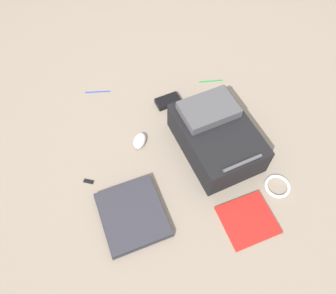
{
  "coord_description": "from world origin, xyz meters",
  "views": [
    {
      "loc": [
        0.84,
        -0.21,
        1.39
      ],
      "look_at": [
        0.01,
        -0.03,
        0.02
      ],
      "focal_mm": 35.14,
      "sensor_mm": 36.0,
      "label": 1
    }
  ],
  "objects_px": {
    "cable_coil": "(277,186)",
    "usb_stick": "(89,181)",
    "backpack": "(216,136)",
    "power_brick": "(168,101)",
    "pen_blue": "(211,81)",
    "laptop": "(132,214)",
    "book_red": "(248,220)",
    "pen_black": "(98,92)",
    "computer_mouse": "(140,141)"
  },
  "relations": [
    {
      "from": "pen_black",
      "to": "pen_blue",
      "type": "bearing_deg",
      "value": 85.16
    },
    {
      "from": "pen_blue",
      "to": "book_red",
      "type": "bearing_deg",
      "value": -4.91
    },
    {
      "from": "backpack",
      "to": "power_brick",
      "type": "distance_m",
      "value": 0.36
    },
    {
      "from": "book_red",
      "to": "usb_stick",
      "type": "height_order",
      "value": "book_red"
    },
    {
      "from": "usb_stick",
      "to": "computer_mouse",
      "type": "bearing_deg",
      "value": 121.33
    },
    {
      "from": "power_brick",
      "to": "laptop",
      "type": "bearing_deg",
      "value": -25.66
    },
    {
      "from": "backpack",
      "to": "laptop",
      "type": "height_order",
      "value": "backpack"
    },
    {
      "from": "backpack",
      "to": "book_red",
      "type": "height_order",
      "value": "backpack"
    },
    {
      "from": "power_brick",
      "to": "pen_blue",
      "type": "height_order",
      "value": "power_brick"
    },
    {
      "from": "laptop",
      "to": "cable_coil",
      "type": "relative_size",
      "value": 2.87
    },
    {
      "from": "cable_coil",
      "to": "pen_blue",
      "type": "height_order",
      "value": "cable_coil"
    },
    {
      "from": "cable_coil",
      "to": "usb_stick",
      "type": "bearing_deg",
      "value": -103.82
    },
    {
      "from": "backpack",
      "to": "pen_black",
      "type": "distance_m",
      "value": 0.72
    },
    {
      "from": "pen_black",
      "to": "usb_stick",
      "type": "bearing_deg",
      "value": -10.0
    },
    {
      "from": "power_brick",
      "to": "computer_mouse",
      "type": "bearing_deg",
      "value": -40.9
    },
    {
      "from": "computer_mouse",
      "to": "pen_blue",
      "type": "relative_size",
      "value": 0.71
    },
    {
      "from": "backpack",
      "to": "usb_stick",
      "type": "distance_m",
      "value": 0.64
    },
    {
      "from": "laptop",
      "to": "usb_stick",
      "type": "height_order",
      "value": "laptop"
    },
    {
      "from": "cable_coil",
      "to": "backpack",
      "type": "bearing_deg",
      "value": -141.36
    },
    {
      "from": "cable_coil",
      "to": "power_brick",
      "type": "height_order",
      "value": "power_brick"
    },
    {
      "from": "usb_stick",
      "to": "power_brick",
      "type": "bearing_deg",
      "value": 129.85
    },
    {
      "from": "usb_stick",
      "to": "book_red",
      "type": "bearing_deg",
      "value": 63.13
    },
    {
      "from": "computer_mouse",
      "to": "pen_black",
      "type": "bearing_deg",
      "value": 142.21
    },
    {
      "from": "pen_black",
      "to": "pen_blue",
      "type": "relative_size",
      "value": 1.04
    },
    {
      "from": "book_red",
      "to": "power_brick",
      "type": "xyz_separation_m",
      "value": [
        -0.72,
        -0.2,
        0.01
      ]
    },
    {
      "from": "backpack",
      "to": "power_brick",
      "type": "xyz_separation_m",
      "value": [
        -0.31,
        -0.17,
        -0.07
      ]
    },
    {
      "from": "laptop",
      "to": "usb_stick",
      "type": "xyz_separation_m",
      "value": [
        -0.21,
        -0.18,
        -0.01
      ]
    },
    {
      "from": "laptop",
      "to": "power_brick",
      "type": "xyz_separation_m",
      "value": [
        -0.59,
        0.28,
        -0.0
      ]
    },
    {
      "from": "backpack",
      "to": "cable_coil",
      "type": "bearing_deg",
      "value": 38.64
    },
    {
      "from": "laptop",
      "to": "computer_mouse",
      "type": "bearing_deg",
      "value": 165.87
    },
    {
      "from": "book_red",
      "to": "usb_stick",
      "type": "xyz_separation_m",
      "value": [
        -0.34,
        -0.66,
        -0.0
      ]
    },
    {
      "from": "laptop",
      "to": "backpack",
      "type": "bearing_deg",
      "value": 121.59
    },
    {
      "from": "laptop",
      "to": "power_brick",
      "type": "bearing_deg",
      "value": 154.34
    },
    {
      "from": "backpack",
      "to": "pen_black",
      "type": "height_order",
      "value": "backpack"
    },
    {
      "from": "book_red",
      "to": "cable_coil",
      "type": "xyz_separation_m",
      "value": [
        -0.13,
        0.19,
        0.0
      ]
    },
    {
      "from": "backpack",
      "to": "usb_stick",
      "type": "bearing_deg",
      "value": -83.63
    },
    {
      "from": "pen_black",
      "to": "computer_mouse",
      "type": "bearing_deg",
      "value": 24.68
    },
    {
      "from": "book_red",
      "to": "cable_coil",
      "type": "distance_m",
      "value": 0.23
    },
    {
      "from": "backpack",
      "to": "computer_mouse",
      "type": "distance_m",
      "value": 0.38
    },
    {
      "from": "backpack",
      "to": "usb_stick",
      "type": "relative_size",
      "value": 10.53
    },
    {
      "from": "book_red",
      "to": "pen_black",
      "type": "relative_size",
      "value": 1.85
    },
    {
      "from": "computer_mouse",
      "to": "pen_blue",
      "type": "xyz_separation_m",
      "value": [
        -0.33,
        0.46,
        -0.01
      ]
    },
    {
      "from": "computer_mouse",
      "to": "book_red",
      "type": "bearing_deg",
      "value": -24.33
    },
    {
      "from": "cable_coil",
      "to": "pen_blue",
      "type": "bearing_deg",
      "value": -170.43
    },
    {
      "from": "cable_coil",
      "to": "usb_stick",
      "type": "distance_m",
      "value": 0.88
    },
    {
      "from": "book_red",
      "to": "pen_black",
      "type": "bearing_deg",
      "value": -147.18
    },
    {
      "from": "cable_coil",
      "to": "power_brick",
      "type": "distance_m",
      "value": 0.71
    },
    {
      "from": "power_brick",
      "to": "pen_blue",
      "type": "relative_size",
      "value": 0.97
    },
    {
      "from": "pen_black",
      "to": "pen_blue",
      "type": "xyz_separation_m",
      "value": [
        0.05,
        0.64,
        0.0
      ]
    },
    {
      "from": "laptop",
      "to": "pen_black",
      "type": "xyz_separation_m",
      "value": [
        -0.75,
        -0.08,
        -0.01
      ]
    }
  ]
}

